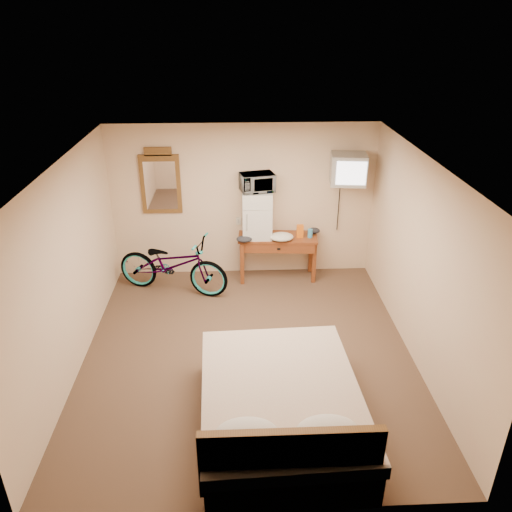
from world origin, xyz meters
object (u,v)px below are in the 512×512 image
at_px(desk, 278,244).
at_px(bicycle, 173,264).
at_px(mini_fridge, 257,214).
at_px(bed, 281,410).
at_px(wall_mirror, 160,182).
at_px(blue_cup, 310,233).
at_px(crt_television, 348,169).
at_px(microwave, 257,182).

xyz_separation_m(desk, bicycle, (-1.66, -0.34, -0.15)).
xyz_separation_m(mini_fridge, bicycle, (-1.33, -0.40, -0.66)).
relative_size(desk, bed, 0.59).
distance_m(wall_mirror, bicycle, 1.30).
xyz_separation_m(desk, blue_cup, (0.51, -0.04, 0.20)).
relative_size(crt_television, bed, 0.28).
xyz_separation_m(desk, wall_mirror, (-1.83, 0.27, 0.98)).
height_order(mini_fridge, microwave, microwave).
xyz_separation_m(microwave, blue_cup, (0.84, -0.09, -0.83)).
xyz_separation_m(desk, crt_television, (1.05, 0.02, 1.23)).
height_order(wall_mirror, bed, wall_mirror).
relative_size(microwave, blue_cup, 3.68).
relative_size(desk, bicycle, 0.72).
bearing_deg(bed, bicycle, 115.11).
bearing_deg(desk, bed, -94.14).
distance_m(desk, microwave, 1.08).
height_order(microwave, crt_television, crt_television).
bearing_deg(wall_mirror, microwave, -8.12).
bearing_deg(microwave, mini_fridge, -136.90).
bearing_deg(blue_cup, bed, -102.75).
height_order(microwave, blue_cup, microwave).
xyz_separation_m(desk, bed, (-0.24, -3.37, -0.33)).
bearing_deg(microwave, wall_mirror, 158.66).
bearing_deg(bicycle, crt_television, -65.08).
bearing_deg(crt_television, mini_fridge, 178.43).
bearing_deg(blue_cup, wall_mirror, 172.53).
distance_m(desk, mini_fridge, 0.61).
distance_m(crt_television, bicycle, 3.06).
xyz_separation_m(wall_mirror, bicycle, (0.17, -0.61, -1.13)).
height_order(blue_cup, bicycle, bicycle).
xyz_separation_m(wall_mirror, bed, (1.59, -3.64, -1.31)).
bearing_deg(microwave, desk, -22.85).
bearing_deg(bed, mini_fridge, 91.46).
xyz_separation_m(mini_fridge, wall_mirror, (-1.50, 0.21, 0.48)).
xyz_separation_m(mini_fridge, bed, (0.09, -3.43, -0.84)).
distance_m(desk, blue_cup, 0.55).
relative_size(blue_cup, wall_mirror, 0.13).
xyz_separation_m(blue_cup, crt_television, (0.54, 0.06, 1.03)).
height_order(microwave, bed, microwave).
relative_size(crt_television, bicycle, 0.35).
distance_m(mini_fridge, bicycle, 1.54).
height_order(mini_fridge, bicycle, mini_fridge).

